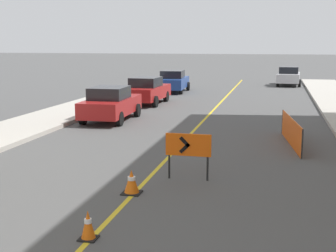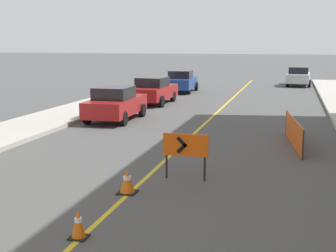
# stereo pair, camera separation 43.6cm
# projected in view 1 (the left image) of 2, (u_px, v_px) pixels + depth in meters

# --- Properties ---
(lane_stripe) EXTENTS (0.12, 48.81, 0.01)m
(lane_stripe) POSITION_uv_depth(u_px,v_px,m) (204.00, 120.00, 21.97)
(lane_stripe) COLOR gold
(lane_stripe) RESTS_ON ground_plane
(sidewalk_left) EXTENTS (2.98, 48.81, 0.17)m
(sidewalk_left) POSITION_uv_depth(u_px,v_px,m) (66.00, 113.00, 23.52)
(sidewalk_left) COLOR #ADA89E
(sidewalk_left) RESTS_ON ground_plane
(traffic_cone_third) EXTENTS (0.33, 0.33, 0.56)m
(traffic_cone_third) POSITION_uv_depth(u_px,v_px,m) (88.00, 225.00, 8.63)
(traffic_cone_third) COLOR black
(traffic_cone_third) RESTS_ON ground_plane
(traffic_cone_fourth) EXTENTS (0.45, 0.45, 0.59)m
(traffic_cone_fourth) POSITION_uv_depth(u_px,v_px,m) (132.00, 182.00, 11.26)
(traffic_cone_fourth) COLOR black
(traffic_cone_fourth) RESTS_ON ground_plane
(arrow_barricade_primary) EXTENTS (1.22, 0.08, 1.24)m
(arrow_barricade_primary) POSITION_uv_depth(u_px,v_px,m) (188.00, 147.00, 12.31)
(arrow_barricade_primary) COLOR #EF560C
(arrow_barricade_primary) RESTS_ON ground_plane
(safety_mesh_fence) EXTENTS (0.60, 4.20, 0.96)m
(safety_mesh_fence) POSITION_uv_depth(u_px,v_px,m) (291.00, 132.00, 16.58)
(safety_mesh_fence) COLOR #EF560C
(safety_mesh_fence) RESTS_ON ground_plane
(parked_car_curb_near) EXTENTS (1.95, 4.35, 1.59)m
(parked_car_curb_near) POSITION_uv_depth(u_px,v_px,m) (111.00, 104.00, 21.67)
(parked_car_curb_near) COLOR maroon
(parked_car_curb_near) RESTS_ON ground_plane
(parked_car_curb_mid) EXTENTS (1.96, 4.37, 1.59)m
(parked_car_curb_mid) POSITION_uv_depth(u_px,v_px,m) (147.00, 90.00, 27.57)
(parked_car_curb_mid) COLOR maroon
(parked_car_curb_mid) RESTS_ON ground_plane
(parked_car_curb_far) EXTENTS (2.04, 4.39, 1.59)m
(parked_car_curb_far) POSITION_uv_depth(u_px,v_px,m) (173.00, 81.00, 34.16)
(parked_car_curb_far) COLOR navy
(parked_car_curb_far) RESTS_ON ground_plane
(parked_car_opposite_side) EXTENTS (2.03, 4.39, 1.59)m
(parked_car_opposite_side) POSITION_uv_depth(u_px,v_px,m) (289.00, 76.00, 39.37)
(parked_car_opposite_side) COLOR #B7B7BC
(parked_car_opposite_side) RESTS_ON ground_plane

